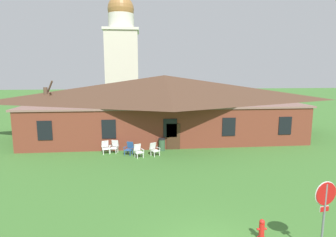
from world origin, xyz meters
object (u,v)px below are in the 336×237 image
at_px(stop_sign, 325,205).
at_px(lawn_chair_right_end, 154,149).
at_px(trash_bin, 162,144).
at_px(lawn_chair_by_porch, 106,147).
at_px(lawn_chair_middle, 138,150).
at_px(lawn_chair_near_door, 114,146).
at_px(fire_hydrant, 262,230).
at_px(lawn_chair_left_end, 129,148).

bearing_deg(stop_sign, lawn_chair_right_end, 111.07).
bearing_deg(trash_bin, lawn_chair_by_porch, -175.62).
bearing_deg(lawn_chair_by_porch, lawn_chair_right_end, -14.59).
bearing_deg(lawn_chair_right_end, lawn_chair_by_porch, 165.41).
height_order(lawn_chair_middle, lawn_chair_right_end, same).
distance_m(stop_sign, lawn_chair_near_door, 15.65).
bearing_deg(trash_bin, lawn_chair_near_door, -176.53).
xyz_separation_m(lawn_chair_near_door, lawn_chair_right_end, (3.01, -1.07, 0.00)).
xyz_separation_m(stop_sign, lawn_chair_middle, (-5.96, 12.15, -1.44)).
bearing_deg(lawn_chair_middle, fire_hydrant, -67.18).
relative_size(lawn_chair_by_porch, lawn_chair_right_end, 1.00).
distance_m(lawn_chair_near_door, lawn_chair_left_end, 1.31).
bearing_deg(stop_sign, fire_hydrant, 136.73).
height_order(lawn_chair_by_porch, lawn_chair_near_door, same).
distance_m(fire_hydrant, trash_bin, 12.68).
relative_size(lawn_chair_by_porch, lawn_chair_middle, 1.00).
relative_size(fire_hydrant, trash_bin, 0.81).
bearing_deg(fire_hydrant, lawn_chair_near_door, 117.69).
xyz_separation_m(lawn_chair_left_end, trash_bin, (2.53, 0.83, -0.00)).
distance_m(lawn_chair_by_porch, lawn_chair_near_door, 0.67).
distance_m(lawn_chair_by_porch, fire_hydrant, 13.97).
relative_size(lawn_chair_near_door, lawn_chair_right_end, 1.00).
height_order(stop_sign, lawn_chair_right_end, stop_sign).
bearing_deg(lawn_chair_near_door, fire_hydrant, -62.31).
height_order(lawn_chair_by_porch, lawn_chair_right_end, same).
relative_size(stop_sign, lawn_chair_left_end, 2.85).
bearing_deg(fire_hydrant, lawn_chair_left_end, 114.35).
relative_size(stop_sign, lawn_chair_near_door, 2.85).
xyz_separation_m(lawn_chair_by_porch, lawn_chair_right_end, (3.68, -0.96, 0.00)).
xyz_separation_m(lawn_chair_by_porch, lawn_chair_left_end, (1.82, -0.50, 0.00)).
xyz_separation_m(lawn_chair_near_door, lawn_chair_middle, (1.83, -1.35, 0.00)).
bearing_deg(lawn_chair_left_end, lawn_chair_near_door, 152.17).
relative_size(lawn_chair_middle, lawn_chair_right_end, 1.00).
bearing_deg(lawn_chair_near_door, lawn_chair_middle, -36.31).
relative_size(stop_sign, lawn_chair_by_porch, 2.85).
height_order(fire_hydrant, trash_bin, trash_bin).
bearing_deg(fire_hydrant, lawn_chair_middle, 112.82).
bearing_deg(lawn_chair_right_end, stop_sign, -68.93).
xyz_separation_m(lawn_chair_right_end, fire_hydrant, (3.37, -11.10, -0.12)).
xyz_separation_m(stop_sign, lawn_chair_near_door, (-7.80, 13.50, -1.44)).
distance_m(lawn_chair_middle, fire_hydrant, 11.74).
xyz_separation_m(lawn_chair_by_porch, lawn_chair_middle, (2.50, -1.24, 0.00)).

